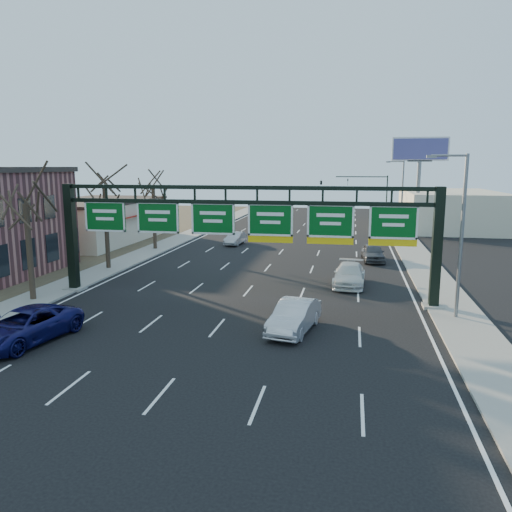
% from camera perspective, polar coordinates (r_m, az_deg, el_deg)
% --- Properties ---
extents(ground, '(160.00, 160.00, 0.00)m').
position_cam_1_polar(ground, '(24.68, -5.70, -9.59)').
color(ground, black).
rests_on(ground, ground).
extents(sidewalk_left, '(3.00, 120.00, 0.12)m').
position_cam_1_polar(sidewalk_left, '(47.26, -13.72, -0.17)').
color(sidewalk_left, gray).
rests_on(sidewalk_left, ground).
extents(sidewalk_right, '(3.00, 120.00, 0.12)m').
position_cam_1_polar(sidewalk_right, '(43.46, 18.70, -1.32)').
color(sidewalk_right, gray).
rests_on(sidewalk_right, ground).
extents(dirt_strip_left, '(21.00, 120.00, 0.06)m').
position_cam_1_polar(dirt_strip_left, '(53.47, -25.70, 0.25)').
color(dirt_strip_left, '#473D2B').
rests_on(dirt_strip_left, ground).
extents(lane_markings, '(21.60, 120.00, 0.01)m').
position_cam_1_polar(lane_markings, '(43.56, 1.79, -0.82)').
color(lane_markings, white).
rests_on(lane_markings, ground).
extents(sign_gantry, '(24.60, 1.20, 7.20)m').
position_cam_1_polar(sign_gantry, '(31.16, -1.38, 3.37)').
color(sign_gantry, black).
rests_on(sign_gantry, ground).
extents(cream_strip, '(10.90, 18.40, 4.70)m').
position_cam_1_polar(cream_strip, '(58.79, -17.91, 3.88)').
color(cream_strip, beige).
rests_on(cream_strip, ground).
extents(building_right_distant, '(12.00, 20.00, 5.00)m').
position_cam_1_polar(building_right_distant, '(73.67, 21.30, 4.97)').
color(building_right_distant, beige).
rests_on(building_right_distant, ground).
extents(tree_gantry, '(3.60, 3.60, 8.48)m').
position_cam_1_polar(tree_gantry, '(33.53, -24.97, 7.18)').
color(tree_gantry, '#32271C').
rests_on(tree_gantry, sidewalk_left).
extents(tree_mid, '(3.60, 3.60, 9.24)m').
position_cam_1_polar(tree_mid, '(42.04, -17.03, 9.11)').
color(tree_mid, '#32271C').
rests_on(tree_mid, sidewalk_left).
extents(tree_far, '(3.60, 3.60, 8.86)m').
position_cam_1_polar(tree_far, '(51.12, -11.74, 9.05)').
color(tree_far, '#32271C').
rests_on(tree_far, sidewalk_left).
extents(streetlight_near, '(2.15, 0.22, 9.00)m').
position_cam_1_polar(streetlight_near, '(28.99, 22.25, 3.00)').
color(streetlight_near, slate).
rests_on(streetlight_near, sidewalk_right).
extents(streetlight_far, '(2.15, 0.22, 9.00)m').
position_cam_1_polar(streetlight_far, '(62.58, 16.24, 6.82)').
color(streetlight_far, slate).
rests_on(streetlight_far, sidewalk_right).
extents(billboard_right, '(7.00, 0.50, 12.00)m').
position_cam_1_polar(billboard_right, '(67.72, 18.20, 10.33)').
color(billboard_right, slate).
rests_on(billboard_right, ground).
extents(traffic_signal_mast, '(10.16, 0.54, 7.00)m').
position_cam_1_polar(traffic_signal_mast, '(77.29, 10.20, 7.94)').
color(traffic_signal_mast, black).
rests_on(traffic_signal_mast, ground).
extents(car_blue_suv, '(3.68, 6.20, 1.62)m').
position_cam_1_polar(car_blue_suv, '(26.50, -24.91, -7.27)').
color(car_blue_suv, '#12124F').
rests_on(car_blue_suv, ground).
extents(car_silver_sedan, '(2.51, 5.00, 1.57)m').
position_cam_1_polar(car_silver_sedan, '(25.73, 4.40, -6.89)').
color(car_silver_sedan, '#B5B5BA').
rests_on(car_silver_sedan, ground).
extents(car_white_wagon, '(2.35, 5.31, 1.52)m').
position_cam_1_polar(car_white_wagon, '(36.01, 10.62, -2.12)').
color(car_white_wagon, silver).
rests_on(car_white_wagon, ground).
extents(car_grey_far, '(2.17, 4.67, 1.55)m').
position_cam_1_polar(car_grey_far, '(45.55, 13.22, 0.38)').
color(car_grey_far, '#45474B').
rests_on(car_grey_far, ground).
extents(car_silver_distant, '(1.75, 4.14, 1.33)m').
position_cam_1_polar(car_silver_distant, '(53.94, -2.38, 2.02)').
color(car_silver_distant, '#A5A6AA').
rests_on(car_silver_distant, ground).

